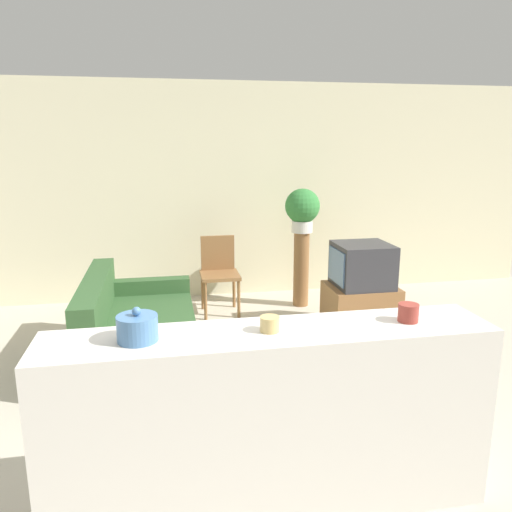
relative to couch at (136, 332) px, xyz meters
The scene contains 12 objects.
ground_plane 1.74m from the couch, 61.97° to the right, with size 14.00×14.00×0.00m, color beige.
wall_back 2.34m from the couch, 67.14° to the left, with size 9.00×0.06×2.70m.
couch is the anchor object (origin of this frame).
tv_stand 2.37m from the couch, ahead, with size 0.72×0.58×0.48m.
television 2.40m from the couch, ahead, with size 0.58×0.55×0.46m.
wooden_chair 1.54m from the couch, 53.33° to the left, with size 0.44×0.44×0.89m.
plant_stand 2.30m from the couch, 33.38° to the left, with size 0.19×0.19×0.91m.
potted_plant 2.48m from the couch, 33.38° to the left, with size 0.41×0.41×0.52m.
foreground_counter 2.23m from the couch, 68.62° to the right, with size 2.36×0.44×1.03m.
decorative_bowl 2.22m from the couch, 86.20° to the right, with size 0.20×0.20×0.17m.
candle_jar 2.35m from the couch, 68.89° to the right, with size 0.10×0.10×0.08m.
coffee_tin 2.71m from the couch, 52.88° to the right, with size 0.11×0.11×0.10m.
Camera 1 is at (-0.53, -2.89, 1.98)m, focal length 35.00 mm.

